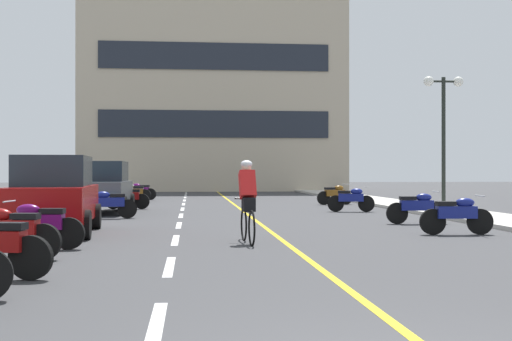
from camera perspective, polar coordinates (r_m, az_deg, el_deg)
ground_plane at (r=25.47m, az=-1.76°, el=-3.38°), size 140.00×140.00×0.00m
curb_left at (r=28.94m, az=-16.56°, el=-2.87°), size 2.40×72.00×0.12m
curb_right at (r=29.76m, az=11.83°, el=-2.80°), size 2.40×72.00×0.12m
lane_dash_0 at (r=6.54m, az=-8.46°, el=-12.87°), size 0.14×2.20×0.01m
lane_dash_1 at (r=10.48m, az=-7.33°, el=-8.04°), size 0.14×2.20×0.01m
lane_dash_2 at (r=14.45m, az=-6.83°, el=-5.86°), size 0.14×2.20×0.01m
lane_dash_3 at (r=18.43m, az=-6.55°, el=-4.62°), size 0.14×2.20×0.01m
lane_dash_4 at (r=22.42m, az=-6.37°, el=-3.82°), size 0.14×2.20×0.01m
lane_dash_5 at (r=26.42m, az=-6.24°, el=-3.26°), size 0.14×2.20×0.01m
lane_dash_6 at (r=30.41m, az=-6.15°, el=-2.85°), size 0.14×2.20×0.01m
lane_dash_7 at (r=34.41m, az=-6.08°, el=-2.53°), size 0.14×2.20×0.01m
lane_dash_8 at (r=38.40m, az=-6.02°, el=-2.28°), size 0.14×2.20×0.01m
lane_dash_9 at (r=42.40m, az=-5.98°, el=-2.08°), size 0.14×2.20×0.01m
lane_dash_10 at (r=46.40m, az=-5.94°, el=-1.91°), size 0.14×2.20×0.01m
lane_dash_11 at (r=50.40m, az=-5.91°, el=-1.77°), size 0.14×2.20×0.01m
centre_line_yellow at (r=28.48m, az=-1.66°, el=-3.03°), size 0.12×66.00×0.01m
office_building at (r=53.12m, az=-3.62°, el=7.26°), size 20.07×6.67×16.57m
street_lamp_mid at (r=25.12m, az=15.59°, el=4.87°), size 1.46×0.36×4.76m
parked_car_near at (r=16.30m, az=-16.76°, el=-1.99°), size 2.11×4.29×1.82m
parked_car_mid at (r=24.29m, az=-12.84°, el=-1.38°), size 1.94×4.21×1.82m
motorcycle_2 at (r=11.83m, az=-20.12°, el=-4.84°), size 1.69×0.60×0.92m
motorcycle_3 at (r=13.19m, az=-17.95°, el=-4.36°), size 1.70×0.60×0.92m
motorcycle_4 at (r=16.19m, az=16.65°, el=-3.57°), size 1.70×0.60×0.92m
motorcycle_5 at (r=19.24m, az=13.48°, el=-3.03°), size 1.70×0.60×0.92m
motorcycle_6 at (r=21.28m, az=-12.35°, el=-2.75°), size 1.68×0.64×0.92m
motorcycle_7 at (r=24.66m, az=8.07°, el=-2.39°), size 1.68×0.64×0.92m
motorcycle_8 at (r=26.67m, az=-10.84°, el=-2.22°), size 1.70×0.60×0.92m
motorcycle_9 at (r=30.03m, az=6.71°, el=-1.99°), size 1.67×0.68×0.92m
motorcycle_10 at (r=32.21m, az=-10.40°, el=-1.86°), size 1.67×0.70×0.92m
motorcycle_11 at (r=33.79m, az=-10.31°, el=-1.78°), size 1.70×0.60×0.92m
motorcycle_12 at (r=35.47m, az=-9.79°, el=-1.70°), size 1.67×0.68×0.92m
cyclist_rider at (r=13.73m, az=-0.72°, el=-2.46°), size 0.42×1.77×1.71m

